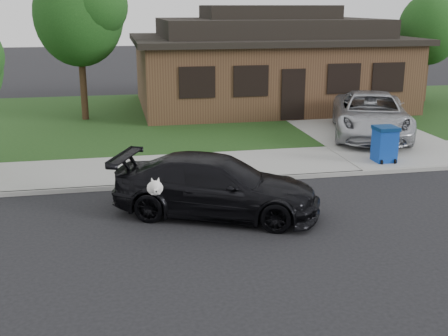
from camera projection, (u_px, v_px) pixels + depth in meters
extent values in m
plane|color=black|center=(272.00, 229.00, 12.44)|extent=(120.00, 120.00, 0.00)
cube|color=gray|center=(227.00, 166.00, 17.13)|extent=(60.00, 3.00, 0.12)
cube|color=gray|center=(238.00, 180.00, 15.72)|extent=(60.00, 0.12, 0.12)
cube|color=#193814|center=(191.00, 117.00, 24.66)|extent=(60.00, 13.00, 0.13)
cube|color=gray|center=(346.00, 125.00, 22.96)|extent=(4.50, 13.00, 0.14)
imported|color=black|center=(216.00, 186.00, 13.15)|extent=(5.23, 3.74, 1.41)
ellipsoid|color=white|center=(155.00, 188.00, 11.93)|extent=(0.34, 0.40, 0.30)
sphere|color=white|center=(156.00, 187.00, 11.68)|extent=(0.26, 0.26, 0.26)
cube|color=white|center=(156.00, 191.00, 11.58)|extent=(0.09, 0.12, 0.08)
sphere|color=black|center=(156.00, 192.00, 11.52)|extent=(0.04, 0.04, 0.04)
cone|color=white|center=(152.00, 180.00, 11.68)|extent=(0.11, 0.11, 0.14)
cone|color=white|center=(158.00, 180.00, 11.70)|extent=(0.11, 0.11, 0.14)
imported|color=#AEB0B5|center=(371.00, 115.00, 20.55)|extent=(4.42, 6.21, 1.57)
cube|color=#0E399F|center=(385.00, 146.00, 17.22)|extent=(0.62, 0.62, 1.00)
cube|color=navy|center=(386.00, 128.00, 17.06)|extent=(0.67, 0.67, 0.11)
cylinder|color=black|center=(381.00, 162.00, 17.00)|extent=(0.06, 0.16, 0.16)
cylinder|color=black|center=(395.00, 161.00, 17.09)|extent=(0.06, 0.16, 0.16)
cube|color=#422B1C|center=(267.00, 74.00, 26.86)|extent=(12.00, 8.00, 3.00)
cube|color=black|center=(268.00, 39.00, 26.40)|extent=(12.60, 8.60, 0.25)
cube|color=black|center=(268.00, 27.00, 26.26)|extent=(10.00, 6.50, 0.80)
cube|color=black|center=(269.00, 12.00, 26.06)|extent=(6.00, 3.50, 0.60)
cube|color=black|center=(293.00, 94.00, 23.17)|extent=(1.00, 0.06, 2.10)
cube|color=black|center=(197.00, 82.00, 22.26)|extent=(1.30, 0.05, 1.10)
cube|color=black|center=(251.00, 81.00, 22.67)|extent=(1.30, 0.05, 1.10)
cube|color=black|center=(344.00, 79.00, 23.42)|extent=(1.30, 0.05, 1.10)
cube|color=black|center=(388.00, 77.00, 23.80)|extent=(1.30, 0.05, 1.10)
cylinder|color=#332114|center=(84.00, 90.00, 23.46)|extent=(0.28, 0.28, 2.48)
ellipsoid|color=#143811|center=(78.00, 15.00, 22.61)|extent=(3.60, 3.60, 4.14)
sphere|color=#26591E|center=(96.00, 6.00, 22.13)|extent=(2.52, 2.52, 2.52)
cylinder|color=#332114|center=(424.00, 81.00, 28.02)|extent=(0.28, 0.28, 2.03)
ellipsoid|color=#143811|center=(429.00, 29.00, 27.32)|extent=(3.00, 3.00, 3.45)
sphere|color=#26591E|center=(446.00, 23.00, 26.92)|extent=(2.10, 2.10, 2.10)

